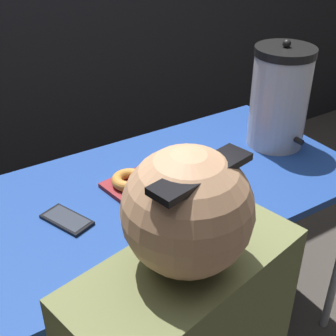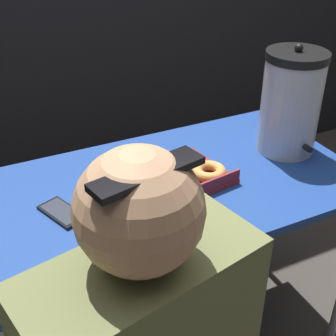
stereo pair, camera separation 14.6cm
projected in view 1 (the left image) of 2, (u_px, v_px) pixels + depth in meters
folding_table at (167, 197)px, 1.56m from camera, size 1.28×0.70×0.76m
donut_box at (168, 180)px, 1.51m from camera, size 0.41×0.31×0.05m
coffee_urn at (280, 97)px, 1.68m from camera, size 0.21×0.24×0.39m
cell_phone at (67, 220)px, 1.36m from camera, size 0.13×0.17×0.01m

